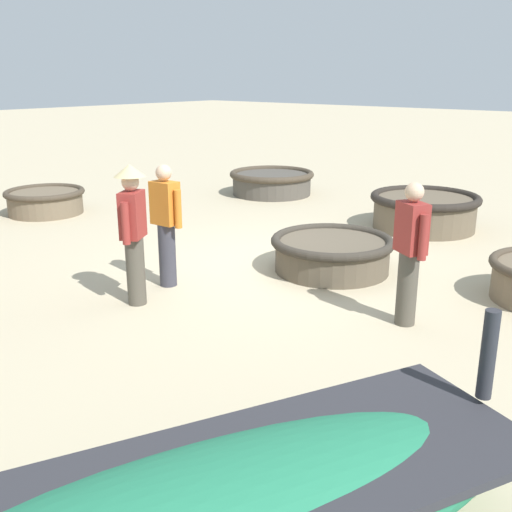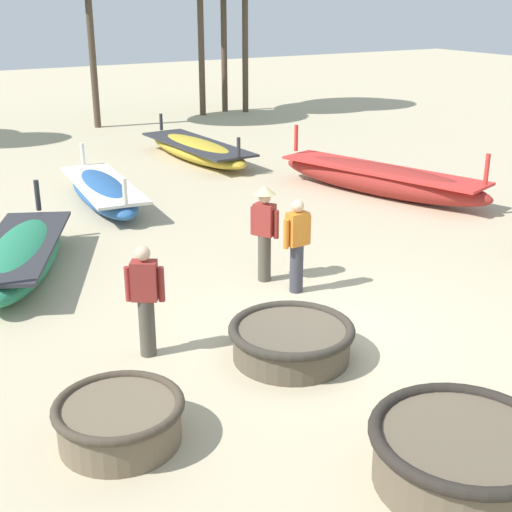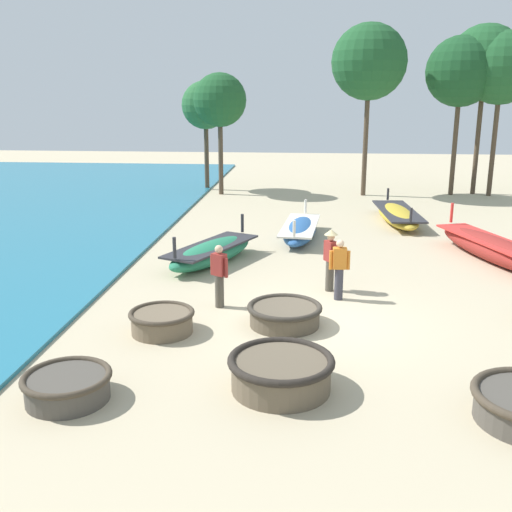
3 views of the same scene
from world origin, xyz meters
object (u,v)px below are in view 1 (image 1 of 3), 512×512
object	(u,v)px
coracle_weathered	(332,252)
fisherman_crouching	(410,251)
coracle_front_left	(45,200)
coracle_far_left	(272,182)
coracle_beside_post	(424,210)
fisherman_standing_left	(166,223)
fisherman_by_coracle	(133,226)

from	to	relation	value
coracle_weathered	fisherman_crouching	bearing A→B (deg)	147.46
coracle_front_left	coracle_far_left	xyz separation A→B (m)	(-2.16, -4.40, 0.03)
coracle_front_left	coracle_far_left	distance (m)	4.90
coracle_beside_post	coracle_weathered	world-z (taller)	coracle_beside_post
coracle_front_left	coracle_far_left	bearing A→B (deg)	-116.13
coracle_far_left	fisherman_crouching	size ratio (longest dim) A/B	1.22
coracle_front_left	fisherman_crouching	size ratio (longest dim) A/B	0.97
coracle_beside_post	coracle_front_left	bearing A→B (deg)	30.62
coracle_front_left	fisherman_standing_left	size ratio (longest dim) A/B	0.97
coracle_far_left	coracle_weathered	bearing A→B (deg)	137.30
coracle_weathered	coracle_far_left	size ratio (longest dim) A/B	0.89
fisherman_by_coracle	fisherman_crouching	xyz separation A→B (m)	(-2.73, -1.51, -0.12)
coracle_beside_post	fisherman_standing_left	xyz separation A→B (m)	(1.22, 4.93, 0.50)
coracle_beside_post	fisherman_standing_left	bearing A→B (deg)	76.05
fisherman_by_coracle	coracle_far_left	bearing A→B (deg)	-64.53
coracle_far_left	fisherman_standing_left	world-z (taller)	fisherman_standing_left
coracle_front_left	coracle_beside_post	bearing A→B (deg)	-149.38
coracle_beside_post	coracle_front_left	size ratio (longest dim) A/B	1.25
coracle_far_left	fisherman_crouching	world-z (taller)	fisherman_crouching
coracle_far_left	fisherman_crouching	bearing A→B (deg)	139.92
coracle_beside_post	coracle_weathered	bearing A→B (deg)	91.27
coracle_beside_post	coracle_front_left	world-z (taller)	coracle_beside_post
coracle_beside_post	fisherman_by_coracle	world-z (taller)	fisherman_by_coracle
coracle_beside_post	fisherman_crouching	world-z (taller)	fisherman_crouching
coracle_far_left	fisherman_standing_left	distance (m)	6.35
coracle_beside_post	fisherman_standing_left	size ratio (longest dim) A/B	1.21
coracle_front_left	fisherman_by_coracle	distance (m)	5.58
coracle_beside_post	coracle_front_left	distance (m)	7.20
fisherman_crouching	fisherman_standing_left	bearing A→B (deg)	15.73
fisherman_by_coracle	fisherman_standing_left	xyz separation A→B (m)	(0.21, -0.68, -0.12)
coracle_far_left	fisherman_crouching	xyz separation A→B (m)	(-5.75, 4.84, 0.54)
fisherman_by_coracle	fisherman_standing_left	distance (m)	0.72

